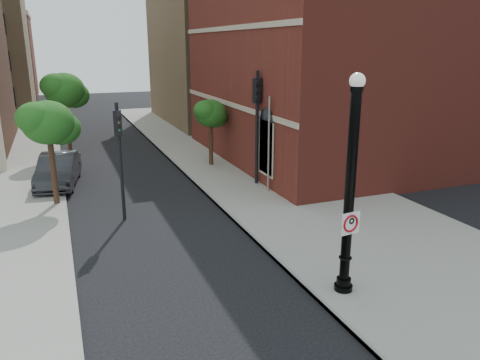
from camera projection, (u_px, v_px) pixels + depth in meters
name	position (u px, v px, depth m)	size (l,w,h in m)	color
ground	(237.00, 302.00, 12.59)	(120.00, 120.00, 0.00)	black
sidewalk_right	(276.00, 180.00, 23.63)	(8.00, 60.00, 0.12)	gray
curb_edge	(201.00, 189.00, 22.23)	(0.10, 60.00, 0.14)	gray
brick_wall_building	(396.00, 51.00, 28.99)	(22.30, 16.30, 12.50)	maroon
bg_building_tan_b	(281.00, 41.00, 43.08)	(22.00, 14.00, 14.00)	#967552
lamppost	(349.00, 199.00, 12.24)	(0.51, 0.51, 6.01)	black
no_parking_sign	(351.00, 223.00, 12.27)	(0.61, 0.12, 0.62)	white
parked_car	(58.00, 170.00, 22.81)	(1.65, 4.72, 1.56)	#28282D
traffic_signal_left	(119.00, 142.00, 17.63)	(0.34, 0.40, 4.62)	black
traffic_signal_right	(257.00, 110.00, 21.95)	(0.38, 0.47, 5.52)	black
utility_pole	(269.00, 146.00, 21.18)	(0.09, 0.09, 4.48)	#999999
street_tree_a	(49.00, 124.00, 19.16)	(2.49, 2.25, 4.49)	#331F14
street_tree_b	(65.00, 91.00, 27.99)	(2.81, 2.54, 5.07)	#331F14
street_tree_c	(211.00, 114.00, 25.79)	(2.10, 1.90, 3.78)	#331F14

